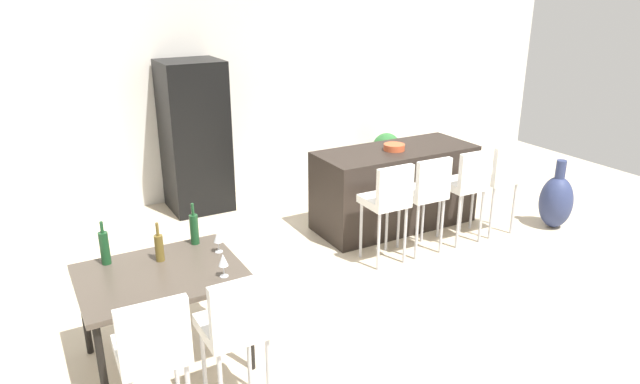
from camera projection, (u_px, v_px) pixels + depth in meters
ground_plane at (391, 274)px, 5.60m from camera, size 10.00×10.00×0.00m
back_wall at (259, 81)px, 7.65m from camera, size 10.00×0.12×2.90m
kitchen_island at (395, 187)px, 6.62m from camera, size 1.86×0.77×0.92m
bar_chair_left at (388, 198)px, 5.61m from camera, size 0.40×0.40×1.05m
bar_chair_middle at (426, 190)px, 5.83m from camera, size 0.41×0.41×1.05m
bar_chair_right at (467, 182)px, 6.08m from camera, size 0.41×0.41×1.05m
bar_chair_far at (500, 175)px, 6.31m from camera, size 0.42×0.42×1.05m
dining_table at (161, 282)px, 4.10m from camera, size 1.13×0.91×0.74m
dining_chair_near at (153, 348)px, 3.31m from camera, size 0.41×0.41×1.05m
dining_chair_far at (236, 324)px, 3.54m from camera, size 0.40×0.40×1.05m
wine_bottle_corner at (105, 247)px, 4.17m from camera, size 0.07×0.07×0.33m
wine_bottle_inner at (194, 228)px, 4.49m from camera, size 0.07×0.07×0.34m
wine_bottle_middle at (159, 247)px, 4.22m from camera, size 0.06×0.06×0.30m
wine_glass_left at (218, 237)px, 4.35m from camera, size 0.07×0.07×0.17m
wine_glass_right at (223, 260)px, 3.99m from camera, size 0.07×0.07×0.17m
refrigerator at (195, 137)px, 6.99m from camera, size 0.72×0.68×1.84m
fruit_bowl at (394, 147)px, 6.41m from camera, size 0.24×0.24×0.07m
floor_vase at (556, 201)px, 6.60m from camera, size 0.37×0.37×0.81m
potted_plant at (387, 150)px, 8.48m from camera, size 0.41×0.41×0.61m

